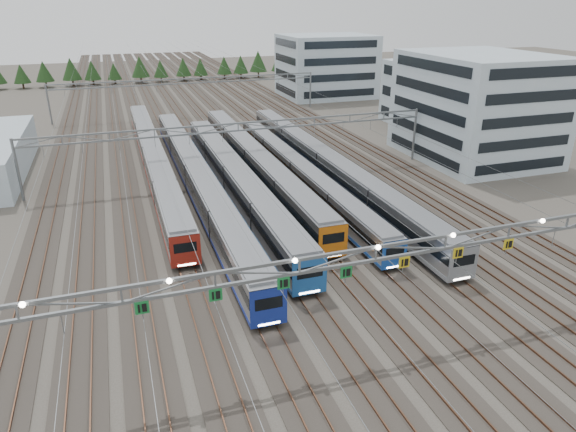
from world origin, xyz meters
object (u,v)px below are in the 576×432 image
object	(u,v)px
train_a	(153,157)
gantry_far	(189,85)
train_b	(197,177)
depot_bldg_mid	(431,94)
gantry_near	(376,257)
gantry_mid	(238,133)
train_c	(236,179)
train_f	(326,165)
depot_bldg_north	(326,66)
train_d	(255,161)
depot_bldg_south	(477,107)
train_e	(299,172)

from	to	relation	value
train_a	gantry_far	xyz separation A→B (m)	(11.25, 38.16, 4.27)
train_b	depot_bldg_mid	world-z (taller)	depot_bldg_mid
gantry_near	gantry_mid	xyz separation A→B (m)	(0.05, 40.12, -0.70)
train_a	gantry_far	bearing A→B (deg)	73.57
train_b	gantry_mid	world-z (taller)	gantry_mid
train_c	train_f	world-z (taller)	train_c
train_a	train_f	distance (m)	25.24
depot_bldg_north	train_d	bearing A→B (deg)	-121.16
depot_bldg_south	depot_bldg_north	size ratio (longest dim) A/B	1.00
train_e	depot_bldg_north	size ratio (longest dim) A/B	2.34
train_b	train_a	bearing A→B (deg)	112.08
train_c	train_e	bearing A→B (deg)	6.84
gantry_near	depot_bldg_north	distance (m)	104.53
gantry_near	depot_bldg_mid	distance (m)	74.84
gantry_near	depot_bldg_south	distance (m)	53.67
train_a	train_c	world-z (taller)	train_c
train_d	gantry_near	distance (m)	40.43
gantry_near	gantry_mid	size ratio (longest dim) A/B	1.00
train_d	train_b	bearing A→B (deg)	-154.94
train_b	depot_bldg_south	world-z (taller)	depot_bldg_south
depot_bldg_south	gantry_near	bearing A→B (deg)	-134.44
train_d	depot_bldg_south	size ratio (longest dim) A/B	2.54
train_b	gantry_near	world-z (taller)	gantry_near
gantry_far	train_c	bearing A→B (deg)	-92.48
train_b	depot_bldg_south	size ratio (longest dim) A/B	2.95
gantry_mid	depot_bldg_mid	distance (m)	48.51
train_b	gantry_far	bearing A→B (deg)	82.20
depot_bldg_south	depot_bldg_mid	size ratio (longest dim) A/B	1.38
train_d	train_c	bearing A→B (deg)	-122.82
train_c	gantry_far	size ratio (longest dim) A/B	0.94
train_c	gantry_mid	distance (m)	8.44
gantry_mid	train_d	bearing A→B (deg)	-1.15
train_f	depot_bldg_north	world-z (taller)	depot_bldg_north
train_d	gantry_far	size ratio (longest dim) A/B	0.99
train_e	gantry_mid	bearing A→B (deg)	138.64
train_f	train_d	bearing A→B (deg)	153.22
train_f	train_e	bearing A→B (deg)	-163.26
gantry_far	depot_bldg_south	world-z (taller)	depot_bldg_south
train_d	depot_bldg_north	world-z (taller)	depot_bldg_north
train_b	gantry_near	size ratio (longest dim) A/B	1.15
train_a	train_e	distance (m)	22.08
gantry_near	train_a	bearing A→B (deg)	103.42
depot_bldg_mid	depot_bldg_north	xyz separation A→B (m)	(-6.93, 37.23, 1.47)
gantry_near	depot_bldg_mid	size ratio (longest dim) A/B	3.52
train_e	train_f	world-z (taller)	train_f
gantry_far	train_a	bearing A→B (deg)	-106.43
train_e	gantry_near	distance (m)	35.23
train_f	train_a	bearing A→B (deg)	153.07
train_f	depot_bldg_mid	size ratio (longest dim) A/B	3.88
gantry_mid	depot_bldg_south	bearing A→B (deg)	-2.76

